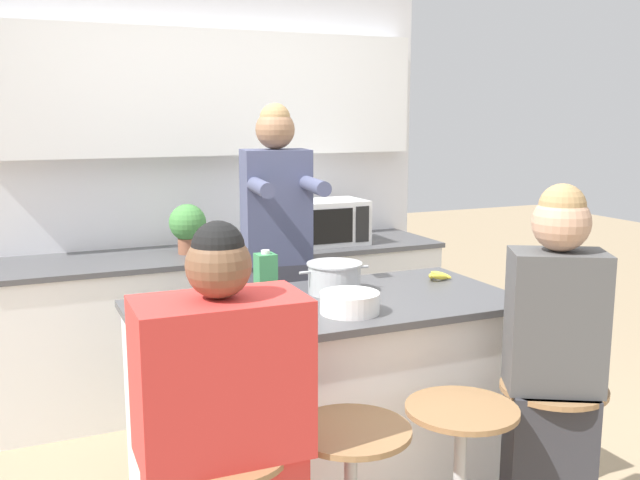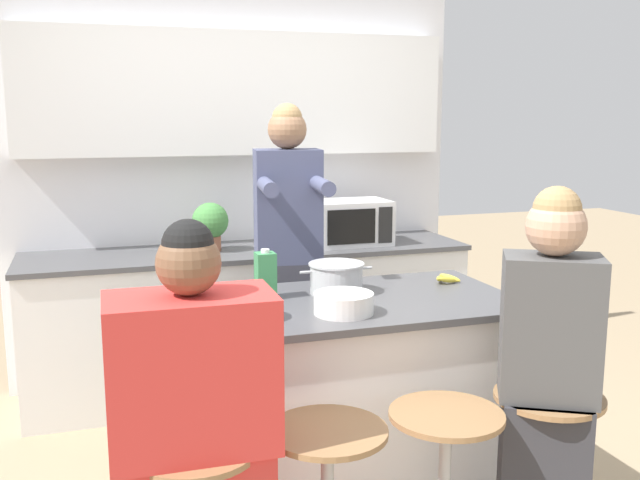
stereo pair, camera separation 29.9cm
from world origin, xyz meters
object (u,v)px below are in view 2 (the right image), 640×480
Objects in this scene: bar_stool_rightmost at (545,469)px; person_wrapped_blanket at (195,457)px; juice_carton at (265,275)px; potted_plant at (210,223)px; cooking_pot at (336,278)px; coffee_cup_near at (196,304)px; microwave at (349,223)px; person_seated_near at (546,397)px; kitchen_island at (326,406)px; banana_bunch at (446,279)px; person_cooking at (289,276)px; fruit_bowl at (258,311)px.

person_wrapped_blanket is (-1.29, -0.01, 0.26)m from bar_stool_rightmost.
juice_carton is 0.73× the size of potted_plant.
person_wrapped_blanket is 4.24× the size of cooking_pot.
bar_stool_rightmost is 3.22× the size of juice_carton.
bar_stool_rightmost is 6.19× the size of coffee_cup_near.
microwave reaches higher than coffee_cup_near.
bar_stool_rightmost is at bearing 60.50° from person_seated_near.
bar_stool_rightmost is 0.49× the size of person_wrapped_blanket.
potted_plant is (0.31, 1.49, 0.09)m from coffee_cup_near.
potted_plant reaches higher than bar_stool_rightmost.
kitchen_island is 1.64m from microwave.
coffee_cup_near is 0.78× the size of banana_bunch.
banana_bunch is at bearing -32.82° from person_cooking.
bar_stool_rightmost is 1.54m from person_cooking.
person_cooking is 3.55× the size of microwave.
person_wrapped_blanket reaches higher than juice_carton.
juice_carton is at bearing 70.26° from fruit_bowl.
microwave is (0.53, 1.28, 0.04)m from cooking_pot.
person_cooking is 5.99× the size of potted_plant.
coffee_cup_near is (-0.57, -0.71, 0.08)m from person_cooking.
microwave is 0.86m from potted_plant.
cooking_pot reaches higher than bar_stool_rightmost.
coffee_cup_near is at bearing 153.57° from fruit_bowl.
person_wrapped_blanket is 9.90× the size of banana_bunch.
person_wrapped_blanket reaches higher than banana_bunch.
person_cooking is 1.51m from person_wrapped_blanket.
banana_bunch is 0.29× the size of microwave.
person_wrapped_blanket is (-0.68, -1.33, -0.23)m from person_cooking.
fruit_bowl is at bearing 59.05° from person_wrapped_blanket.
banana_bunch reaches higher than kitchen_island.
fruit_bowl is 0.37× the size of microwave.
bar_stool_rightmost is at bearing -89.42° from microwave.
bar_stool_rightmost is 0.47× the size of person_seated_near.
juice_carton is at bearing -107.11° from person_cooking.
person_cooking is at bearing 115.19° from bar_stool_rightmost.
person_seated_near is at bearing -148.89° from bar_stool_rightmost.
banana_bunch is (1.18, 0.18, -0.02)m from coffee_cup_near.
person_seated_near is 1.35m from coffee_cup_near.
microwave is at bearing -2.99° from potted_plant.
potted_plant is (-0.26, 0.78, 0.17)m from person_cooking.
cooking_pot is 0.66m from coffee_cup_near.
cooking_pot is 1.55× the size of juice_carton.
banana_bunch is at bearing 13.14° from kitchen_island.
cooking_pot is (0.09, 0.13, 0.53)m from kitchen_island.
person_wrapped_blanket is 2.45m from microwave.
potted_plant is (-0.33, 1.32, 0.06)m from cooking_pot.
person_wrapped_blanket is (-0.65, -0.66, 0.19)m from kitchen_island.
person_seated_near is 4.98× the size of potted_plant.
person_wrapped_blanket is at bearing -101.06° from potted_plant.
bar_stool_rightmost is 2.08× the size of cooking_pot.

